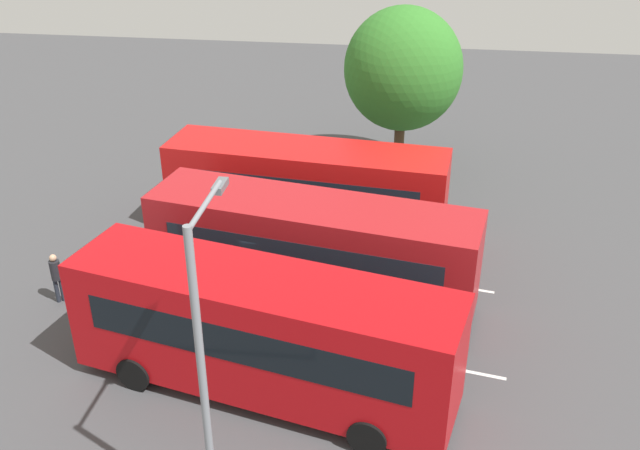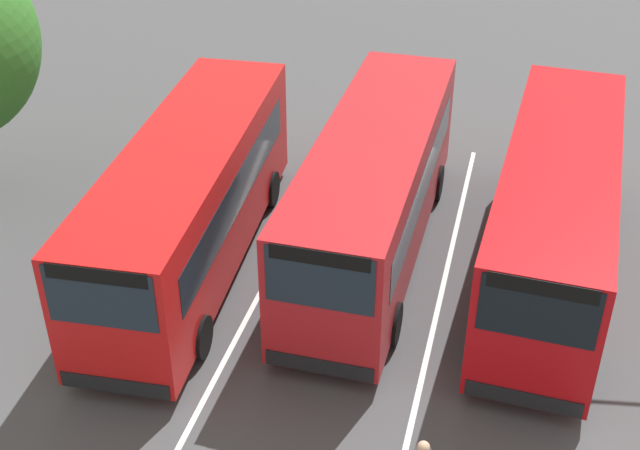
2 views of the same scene
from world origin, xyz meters
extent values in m
plane|color=#424244|center=(0.00, 0.00, 0.00)|extent=(65.70, 65.70, 0.00)
cube|color=red|center=(0.12, -4.05, 1.86)|extent=(10.07, 3.42, 3.05)
cube|color=#19232D|center=(5.00, -4.54, 2.68)|extent=(0.34, 2.15, 1.28)
cube|color=#19232D|center=(0.24, -2.87, 2.23)|extent=(8.26, 0.92, 0.98)
cube|color=#19232D|center=(0.00, -5.23, 2.23)|extent=(8.26, 0.92, 0.98)
cube|color=black|center=(5.01, -4.54, 3.21)|extent=(0.30, 1.95, 0.32)
cube|color=black|center=(5.02, -4.55, 0.56)|extent=(0.33, 2.24, 0.36)
cylinder|color=black|center=(3.38, -3.21, 0.48)|extent=(0.98, 0.38, 0.96)
cylinder|color=black|center=(3.15, -5.52, 0.48)|extent=(0.98, 0.38, 0.96)
cylinder|color=black|center=(-2.90, -2.58, 0.48)|extent=(0.98, 0.38, 0.96)
cylinder|color=black|center=(-3.14, -4.88, 0.48)|extent=(0.98, 0.38, 0.96)
cube|color=#AD191E|center=(-0.74, 0.25, 1.86)|extent=(10.15, 4.13, 3.05)
cube|color=#19232D|center=(4.09, -0.61, 2.68)|extent=(0.49, 2.13, 1.28)
cube|color=#19232D|center=(-0.53, 1.42, 2.23)|extent=(8.18, 1.53, 0.98)
cube|color=#19232D|center=(-0.94, -0.92, 2.23)|extent=(8.18, 1.53, 0.98)
cube|color=black|center=(4.11, -0.61, 3.21)|extent=(0.44, 1.94, 0.32)
cube|color=black|center=(4.12, -0.61, 0.56)|extent=(0.49, 2.23, 0.36)
cylinder|color=black|center=(2.58, 0.84, 0.48)|extent=(0.99, 0.44, 0.96)
cylinder|color=black|center=(2.17, -1.45, 0.48)|extent=(0.99, 0.44, 0.96)
cylinder|color=black|center=(-3.65, 1.94, 0.48)|extent=(0.99, 0.44, 0.96)
cylinder|color=black|center=(-4.05, -0.34, 0.48)|extent=(0.99, 0.44, 0.96)
cube|color=#B70C11|center=(-0.12, 4.44, 1.86)|extent=(10.17, 4.54, 3.05)
cube|color=black|center=(4.66, 3.37, 2.68)|extent=(0.59, 2.12, 1.28)
cube|color=black|center=(0.14, 5.60, 2.23)|extent=(8.11, 1.89, 0.98)
cube|color=black|center=(-0.38, 3.28, 2.23)|extent=(8.11, 1.89, 0.98)
cube|color=black|center=(4.68, 3.37, 3.21)|extent=(0.52, 1.93, 0.32)
cube|color=black|center=(4.69, 3.37, 0.56)|extent=(0.59, 2.21, 0.36)
cylinder|color=black|center=(3.21, 4.88, 0.48)|extent=(1.00, 0.48, 0.96)
cylinder|color=black|center=(2.71, 2.62, 0.48)|extent=(1.00, 0.48, 0.96)
cylinder|color=black|center=(-2.95, 6.27, 0.48)|extent=(1.00, 0.48, 0.96)
cylinder|color=black|center=(-3.46, 4.00, 0.48)|extent=(1.00, 0.48, 0.96)
cylinder|color=#232833|center=(6.98, 1.32, 0.41)|extent=(0.13, 0.13, 0.81)
cylinder|color=#232833|center=(7.10, 1.41, 0.41)|extent=(0.13, 0.13, 0.81)
cylinder|color=#232328|center=(7.04, 1.37, 1.13)|extent=(0.45, 0.45, 0.64)
sphere|color=tan|center=(7.04, 1.37, 1.56)|extent=(0.22, 0.22, 0.22)
cylinder|color=gray|center=(0.03, 8.60, 3.51)|extent=(0.16, 0.16, 7.01)
cylinder|color=gray|center=(0.02, 7.61, 6.91)|extent=(0.11, 1.96, 0.10)
cube|color=slate|center=(0.02, 6.63, 6.83)|extent=(0.20, 0.56, 0.14)
cylinder|color=#4C3823|center=(-2.91, -10.75, 1.29)|extent=(0.44, 0.44, 2.57)
ellipsoid|color=#337A28|center=(-2.91, -10.75, 4.43)|extent=(4.95, 4.45, 5.20)
cube|color=silver|center=(0.00, -2.10, 0.00)|extent=(12.87, 2.27, 0.01)
cube|color=silver|center=(0.00, 2.10, 0.00)|extent=(12.87, 2.27, 0.01)
camera|label=1|loc=(-3.56, 18.28, 12.40)|focal=39.33mm
camera|label=2|loc=(16.87, 0.53, 12.18)|focal=47.62mm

